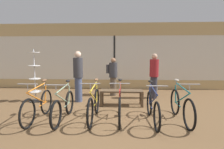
% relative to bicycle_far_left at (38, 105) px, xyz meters
% --- Properties ---
extents(ground_plane, '(24.00, 24.00, 0.00)m').
position_rel_bicycle_far_left_xyz_m(ground_plane, '(1.78, 0.51, -0.39)').
color(ground_plane, brown).
extents(shop_back_wall, '(12.00, 0.08, 3.20)m').
position_rel_bicycle_far_left_xyz_m(shop_back_wall, '(1.78, 4.33, 1.25)').
color(shop_back_wall, tan).
rests_on(shop_back_wall, ground_plane).
extents(bicycle_far_left, '(0.46, 1.70, 1.03)m').
position_rel_bicycle_far_left_xyz_m(bicycle_far_left, '(0.00, 0.00, 0.00)').
color(bicycle_far_left, black).
rests_on(bicycle_far_left, ground_plane).
extents(bicycle_left, '(0.46, 1.71, 1.02)m').
position_rel_bicycle_far_left_xyz_m(bicycle_left, '(0.66, 0.00, -0.02)').
color(bicycle_left, black).
rests_on(bicycle_left, ground_plane).
extents(bicycle_center_left, '(0.46, 1.80, 1.04)m').
position_rel_bicycle_far_left_xyz_m(bicycle_center_left, '(1.42, 0.12, 0.01)').
color(bicycle_center_left, black).
rests_on(bicycle_center_left, ground_plane).
extents(bicycle_center_right, '(0.46, 1.74, 1.05)m').
position_rel_bicycle_far_left_xyz_m(bicycle_center_right, '(2.09, 0.07, 0.01)').
color(bicycle_center_right, black).
rests_on(bicycle_center_right, ground_plane).
extents(bicycle_right, '(0.46, 1.73, 1.02)m').
position_rel_bicycle_far_left_xyz_m(bicycle_right, '(2.91, 0.01, -0.01)').
color(bicycle_right, black).
rests_on(bicycle_right, ground_plane).
extents(bicycle_far_right, '(0.46, 1.77, 1.04)m').
position_rel_bicycle_far_left_xyz_m(bicycle_far_right, '(3.64, 0.12, 0.01)').
color(bicycle_far_right, black).
rests_on(bicycle_far_right, ground_plane).
extents(accessory_rack, '(0.48, 0.48, 1.87)m').
position_rel_bicycle_far_left_xyz_m(accessory_rack, '(-0.98, 1.80, 0.37)').
color(accessory_rack, '#333333').
rests_on(accessory_rack, ground_plane).
extents(display_bench, '(1.40, 0.44, 0.51)m').
position_rel_bicycle_far_left_xyz_m(display_bench, '(2.14, 1.43, 0.03)').
color(display_bench, brown).
rests_on(display_bench, ground_plane).
extents(customer_near_rack, '(0.39, 0.39, 1.73)m').
position_rel_bicycle_far_left_xyz_m(customer_near_rack, '(3.38, 2.49, 0.52)').
color(customer_near_rack, '#2D2D38').
rests_on(customer_near_rack, ground_plane).
extents(customer_by_window, '(0.48, 0.48, 1.80)m').
position_rel_bicycle_far_left_xyz_m(customer_by_window, '(0.59, 1.84, 0.57)').
color(customer_by_window, '#424C6B').
rests_on(customer_by_window, ground_plane).
extents(customer_mid_floor, '(0.54, 0.54, 1.56)m').
position_rel_bicycle_far_left_xyz_m(customer_mid_floor, '(1.78, 2.88, 0.45)').
color(customer_mid_floor, brown).
rests_on(customer_mid_floor, ground_plane).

